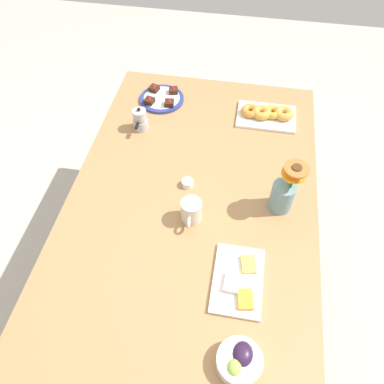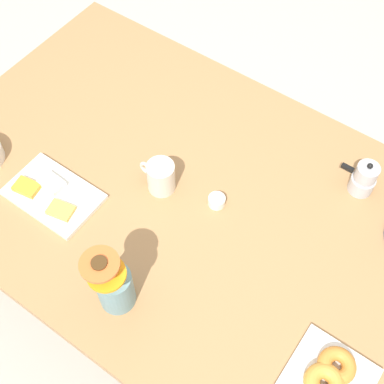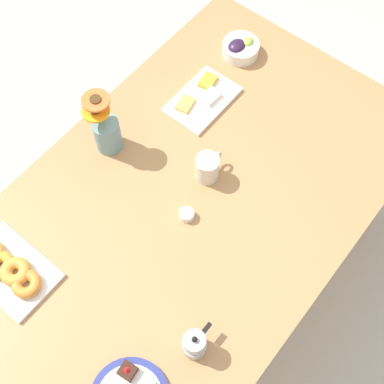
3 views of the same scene
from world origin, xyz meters
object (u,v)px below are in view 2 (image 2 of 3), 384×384
flower_vase (114,286)px  moka_pot (364,179)px  coffee_mug (161,176)px  dining_table (192,215)px  jam_cup_honey (217,201)px  cheese_platter (52,194)px

flower_vase → moka_pot: (-0.35, -0.66, -0.03)m
coffee_mug → moka_pot: size_ratio=0.96×
dining_table → jam_cup_honey: size_ratio=33.33×
jam_cup_honey → flower_vase: (0.04, 0.38, 0.07)m
dining_table → cheese_platter: 0.41m
flower_vase → cheese_platter: bearing=-20.6°
cheese_platter → jam_cup_honey: bearing=-147.7°
cheese_platter → flower_vase: 0.38m
coffee_mug → cheese_platter: bearing=41.5°
coffee_mug → dining_table: bearing=-171.9°
coffee_mug → jam_cup_honey: coffee_mug is taller
cheese_platter → jam_cup_honey: 0.47m
dining_table → moka_pot: size_ratio=13.45×
moka_pot → dining_table: bearing=39.9°
coffee_mug → moka_pot: 0.57m
coffee_mug → jam_cup_honey: bearing=-164.8°
coffee_mug → cheese_platter: 0.31m
flower_vase → jam_cup_honey: bearing=-96.6°
coffee_mug → moka_pot: moka_pot is taller
cheese_platter → flower_vase: (-0.35, 0.13, 0.07)m
moka_pot → jam_cup_honey: bearing=42.3°
cheese_platter → moka_pot: moka_pot is taller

